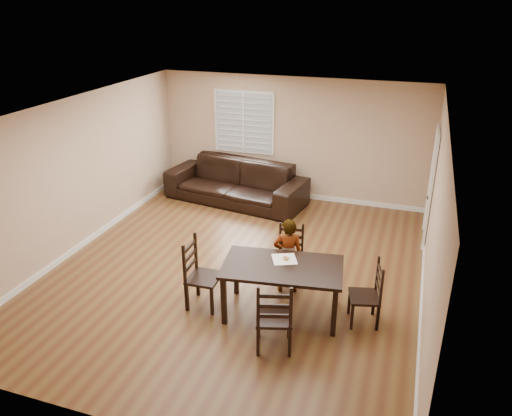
# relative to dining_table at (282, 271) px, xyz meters

# --- Properties ---
(ground) EXTENTS (7.00, 7.00, 0.00)m
(ground) POSITION_rel_dining_table_xyz_m (-1.06, 0.97, -0.70)
(ground) COLOR brown
(ground) RESTS_ON ground
(room) EXTENTS (6.04, 7.04, 2.72)m
(room) POSITION_rel_dining_table_xyz_m (-1.02, 1.15, 1.11)
(room) COLOR tan
(room) RESTS_ON ground
(dining_table) EXTENTS (1.79, 1.17, 0.79)m
(dining_table) POSITION_rel_dining_table_xyz_m (0.00, 0.00, 0.00)
(dining_table) COLOR black
(dining_table) RESTS_ON ground
(chair_near) EXTENTS (0.48, 0.46, 0.93)m
(chair_near) POSITION_rel_dining_table_xyz_m (-0.15, 1.05, -0.28)
(chair_near) COLOR black
(chair_near) RESTS_ON ground
(chair_far) EXTENTS (0.57, 0.55, 1.03)m
(chair_far) POSITION_rel_dining_table_xyz_m (0.14, -0.88, -0.23)
(chair_far) COLOR black
(chair_far) RESTS_ON ground
(chair_left) EXTENTS (0.47, 0.50, 1.08)m
(chair_left) POSITION_rel_dining_table_xyz_m (-1.27, -0.16, -0.21)
(chair_left) COLOR black
(chair_left) RESTS_ON ground
(chair_right) EXTENTS (0.50, 0.52, 0.96)m
(chair_right) POSITION_rel_dining_table_xyz_m (1.25, 0.19, -0.27)
(chair_right) COLOR black
(chair_right) RESTS_ON ground
(child) EXTENTS (0.52, 0.42, 1.23)m
(child) POSITION_rel_dining_table_xyz_m (-0.08, 0.60, -0.08)
(child) COLOR gray
(child) RESTS_ON ground
(napkin) EXTENTS (0.44, 0.44, 0.00)m
(napkin) POSITION_rel_dining_table_xyz_m (-0.03, 0.19, 0.09)
(napkin) COLOR #EFE5CE
(napkin) RESTS_ON dining_table
(donut) EXTENTS (0.10, 0.10, 0.04)m
(donut) POSITION_rel_dining_table_xyz_m (-0.01, 0.19, 0.11)
(donut) COLOR #B48240
(donut) RESTS_ON napkin
(sofa) EXTENTS (3.24, 1.68, 0.90)m
(sofa) POSITION_rel_dining_table_xyz_m (-2.13, 3.78, -0.25)
(sofa) COLOR black
(sofa) RESTS_ON ground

